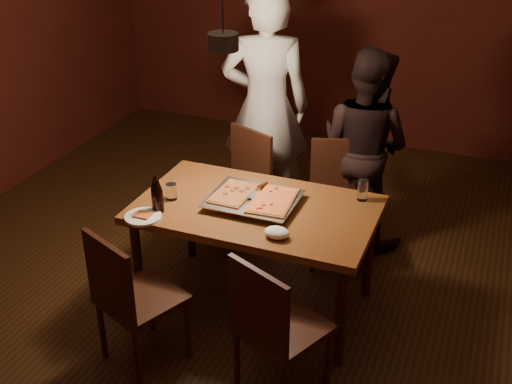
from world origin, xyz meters
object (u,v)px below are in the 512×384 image
at_px(chair_near_right, 272,319).
at_px(plate_slice, 143,217).
at_px(pizza_tray, 253,201).
at_px(chair_near_left, 128,290).
at_px(diner_white, 266,107).
at_px(dining_table, 256,216).
at_px(chair_far_right, 339,190).
at_px(beer_bottle_a, 156,193).
at_px(chair_far_left, 242,177).
at_px(pendant_lamp, 223,40).
at_px(beer_bottle_b, 158,195).
at_px(diner_dark, 365,147).

distance_m(chair_near_right, plate_slice, 1.06).
height_order(chair_near_right, pizza_tray, chair_near_right).
height_order(chair_near_left, chair_near_right, same).
xyz_separation_m(pizza_tray, diner_white, (-0.37, 1.18, 0.18)).
distance_m(dining_table, chair_near_left, 0.94).
height_order(chair_far_right, beer_bottle_a, beer_bottle_a).
xyz_separation_m(chair_far_left, beer_bottle_a, (-0.13, -1.03, 0.34)).
bearing_deg(chair_near_right, plate_slice, -175.88).
bearing_deg(dining_table, chair_far_right, 68.06).
relative_size(chair_far_right, pendant_lamp, 0.48).
height_order(chair_near_left, beer_bottle_b, beer_bottle_b).
bearing_deg(plate_slice, beer_bottle_b, 65.18).
xyz_separation_m(chair_far_right, chair_near_left, (-0.78, -1.63, 0.00)).
relative_size(chair_near_right, diner_white, 0.29).
relative_size(plate_slice, pendant_lamp, 0.20).
relative_size(pizza_tray, diner_white, 0.29).
bearing_deg(diner_white, pizza_tray, 89.67).
relative_size(chair_near_right, plate_slice, 2.48).
xyz_separation_m(beer_bottle_b, diner_white, (0.14, 1.48, 0.09)).
bearing_deg(beer_bottle_a, diner_dark, 55.71).
bearing_deg(plate_slice, beer_bottle_a, 69.68).
bearing_deg(beer_bottle_b, plate_slice, -114.82).
relative_size(dining_table, diner_white, 0.79).
xyz_separation_m(beer_bottle_b, diner_dark, (0.96, 1.42, -0.10)).
bearing_deg(chair_far_left, chair_near_right, 141.19).
bearing_deg(diner_white, dining_table, 90.52).
relative_size(plate_slice, diner_dark, 0.15).
bearing_deg(pendant_lamp, chair_far_right, 53.11).
bearing_deg(chair_far_left, diner_white, -70.05).
xyz_separation_m(chair_far_left, chair_far_right, (0.74, 0.07, 0.00)).
bearing_deg(chair_far_left, diner_dark, -132.17).
relative_size(chair_far_right, beer_bottle_b, 2.41).
relative_size(diner_dark, pendant_lamp, 1.39).
bearing_deg(chair_near_left, plate_slice, 130.47).
distance_m(chair_near_right, pizza_tray, 0.91).
xyz_separation_m(beer_bottle_b, pendant_lamp, (0.30, 0.35, 0.90)).
distance_m(pizza_tray, plate_slice, 0.69).
height_order(beer_bottle_a, plate_slice, beer_bottle_a).
xyz_separation_m(chair_near_left, beer_bottle_a, (-0.09, 0.53, 0.34)).
bearing_deg(diner_dark, beer_bottle_b, 76.22).
bearing_deg(chair_far_right, chair_near_left, 45.78).
bearing_deg(beer_bottle_a, dining_table, 27.70).
relative_size(beer_bottle_b, plate_slice, 0.98).
distance_m(chair_far_right, pizza_tray, 0.91).
bearing_deg(beer_bottle_a, chair_near_right, -26.91).
height_order(pizza_tray, plate_slice, pizza_tray).
distance_m(chair_far_right, beer_bottle_b, 1.43).
bearing_deg(beer_bottle_b, dining_table, 27.94).
xyz_separation_m(chair_near_left, beer_bottle_b, (-0.08, 0.53, 0.32)).
bearing_deg(dining_table, diner_dark, 69.36).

